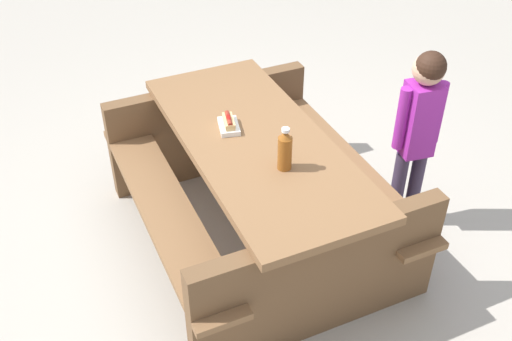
{
  "coord_description": "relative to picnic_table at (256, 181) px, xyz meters",
  "views": [
    {
      "loc": [
        -2.64,
        1.0,
        2.67
      ],
      "look_at": [
        0.0,
        0.0,
        0.52
      ],
      "focal_mm": 42.63,
      "sensor_mm": 36.0,
      "label": 1
    }
  ],
  "objects": [
    {
      "name": "child_in_coat",
      "position": [
        -0.18,
        -0.94,
        0.33
      ],
      "size": [
        0.19,
        0.3,
        1.21
      ],
      "color": "#3F334C",
      "rests_on": "ground"
    },
    {
      "name": "ground_plane",
      "position": [
        0.0,
        0.0,
        -0.44
      ],
      "size": [
        30.0,
        30.0,
        0.0
      ],
      "primitive_type": "plane",
      "color": "#ADA599",
      "rests_on": "ground"
    },
    {
      "name": "soda_bottle",
      "position": [
        -0.31,
        -0.04,
        0.42
      ],
      "size": [
        0.08,
        0.08,
        0.25
      ],
      "color": "brown",
      "rests_on": "picnic_table"
    },
    {
      "name": "picnic_table",
      "position": [
        0.0,
        0.0,
        0.0
      ],
      "size": [
        1.89,
        1.51,
        0.75
      ],
      "color": "brown",
      "rests_on": "ground"
    },
    {
      "name": "hotdog_tray",
      "position": [
        0.15,
        0.11,
        0.34
      ],
      "size": [
        0.2,
        0.14,
        0.08
      ],
      "color": "white",
      "rests_on": "picnic_table"
    }
  ]
}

